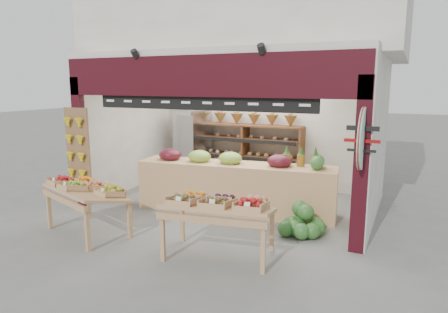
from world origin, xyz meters
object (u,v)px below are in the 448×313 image
Objects in this scene: back_shelving at (245,140)px; display_table_right at (219,205)px; mid_counter at (235,186)px; watermelon_pile at (302,224)px; refrigerator at (193,146)px; display_table_left at (85,189)px; cardboard_stack at (178,180)px.

display_table_right is at bearing -72.68° from back_shelving.
display_table_right is (1.26, -4.05, -0.36)m from back_shelving.
mid_counter is 1.72m from watermelon_pile.
display_table_right is at bearing -36.91° from refrigerator.
back_shelving reaches higher than watermelon_pile.
watermelon_pile is (0.90, 1.36, -0.60)m from display_table_right.
display_table_left is at bearing -178.16° from display_table_right.
display_table_right reaches higher than display_table_left.
watermelon_pile is at bearing -23.21° from mid_counter.
cardboard_stack is at bearing 91.08° from display_table_left.
watermelon_pile is at bearing -51.19° from back_shelving.
refrigerator is at bearing 137.08° from mid_counter.
back_shelving is 0.73× the size of mid_counter.
display_table_right reaches higher than watermelon_pile.
mid_counter is at bearing -26.30° from cardboard_stack.
back_shelving reaches higher than mid_counter.
mid_counter is at bearing -73.08° from back_shelving.
display_table_right is at bearing -49.27° from cardboard_stack.
display_table_left is 2.29× the size of watermelon_pile.
refrigerator reaches higher than mid_counter.
display_table_right is at bearing 1.84° from display_table_left.
refrigerator is 2.83m from mid_counter.
watermelon_pile is at bearing 56.51° from display_table_right.
display_table_left reaches higher than watermelon_pile.
mid_counter reaches higher than watermelon_pile.
cardboard_stack is 0.63× the size of display_table_right.
refrigerator is 4.48m from watermelon_pile.
refrigerator is 1.19m from cardboard_stack.
back_shelving reaches higher than display_table_left.
mid_counter is at bearing -24.28° from refrigerator.
display_table_left is at bearing -131.32° from mid_counter.
refrigerator is 0.47× the size of mid_counter.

